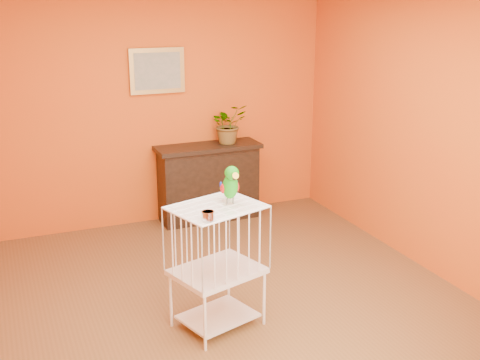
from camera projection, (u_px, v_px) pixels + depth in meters
name	position (u px, v px, depth m)	size (l,w,h in m)	color
ground	(233.00, 304.00, 5.18)	(4.50, 4.50, 0.00)	brown
room_shell	(233.00, 123.00, 4.72)	(4.50, 4.50, 4.50)	#C35112
console_cabinet	(209.00, 182.00, 7.03)	(1.21, 0.44, 0.90)	black
potted_plant	(230.00, 129.00, 6.91)	(0.41, 0.46, 0.35)	#26722D
framed_picture	(157.00, 71.00, 6.62)	(0.62, 0.04, 0.50)	#AB843D
birdcage	(217.00, 265.00, 4.70)	(0.78, 0.68, 1.01)	white
feed_cup	(208.00, 216.00, 4.26)	(0.09, 0.09, 0.07)	silver
parrot	(230.00, 184.00, 4.58)	(0.15, 0.27, 0.31)	#59544C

